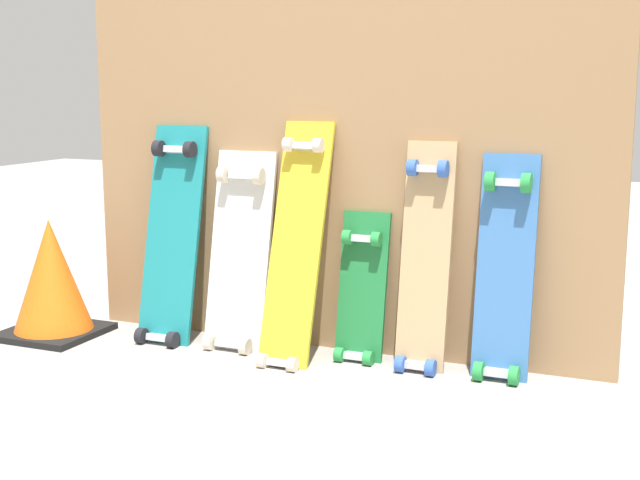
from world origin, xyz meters
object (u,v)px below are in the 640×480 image
object	(u,v)px
skateboard_white	(239,260)
skateboard_yellow	(295,254)
skateboard_blue	(504,278)
skateboard_green	(361,297)
traffic_cone	(51,279)
skateboard_teal	(171,244)
skateboard_natural	(425,267)

from	to	relation	value
skateboard_white	skateboard_yellow	world-z (taller)	skateboard_yellow
skateboard_white	skateboard_blue	world-z (taller)	skateboard_blue
skateboard_yellow	skateboard_green	size ratio (longest dim) A/B	1.53
traffic_cone	skateboard_green	bearing A→B (deg)	9.36
skateboard_teal	skateboard_blue	distance (m)	1.20
skateboard_teal	skateboard_yellow	bearing A→B (deg)	-4.30
skateboard_green	skateboard_white	bearing A→B (deg)	-176.54
skateboard_white	skateboard_yellow	distance (m)	0.25
skateboard_natural	skateboard_blue	world-z (taller)	skateboard_natural
skateboard_teal	skateboard_green	world-z (taller)	skateboard_teal
skateboard_white	skateboard_natural	world-z (taller)	skateboard_natural
skateboard_teal	skateboard_white	world-z (taller)	skateboard_teal
skateboard_white	skateboard_blue	xyz separation A→B (m)	(0.93, 0.03, 0.01)
skateboard_blue	traffic_cone	size ratio (longest dim) A/B	1.78
skateboard_white	skateboard_blue	size ratio (longest dim) A/B	0.98
skateboard_yellow	skateboard_white	bearing A→B (deg)	167.32
skateboard_green	traffic_cone	xyz separation A→B (m)	(-1.14, -0.19, 0.00)
skateboard_yellow	skateboard_natural	xyz separation A→B (m)	(0.43, 0.07, -0.02)
skateboard_teal	skateboard_yellow	distance (m)	0.51
traffic_cone	skateboard_blue	bearing A→B (deg)	6.58
skateboard_yellow	skateboard_natural	bearing A→B (deg)	9.39
skateboard_yellow	skateboard_blue	world-z (taller)	skateboard_yellow
skateboard_teal	skateboard_blue	size ratio (longest dim) A/B	1.09
skateboard_teal	traffic_cone	bearing A→B (deg)	-161.20
skateboard_white	skateboard_blue	bearing A→B (deg)	1.58
skateboard_green	skateboard_blue	world-z (taller)	skateboard_blue
skateboard_teal	skateboard_yellow	world-z (taller)	skateboard_yellow
skateboard_green	skateboard_natural	bearing A→B (deg)	-2.75
skateboard_natural	skateboard_blue	size ratio (longest dim) A/B	1.05
skateboard_yellow	skateboard_teal	bearing A→B (deg)	175.70
skateboard_teal	skateboard_white	bearing A→B (deg)	3.45
skateboard_green	traffic_cone	bearing A→B (deg)	-170.64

